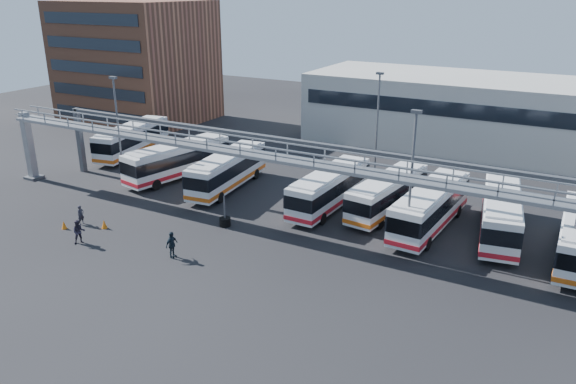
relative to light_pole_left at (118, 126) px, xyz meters
The scene contains 20 objects.
ground 18.78m from the light_pole_left, 26.57° to the right, with size 140.00×140.00×0.00m, color black.
gantry 16.14m from the light_pole_left, ahead, with size 51.40×5.15×7.10m.
apartment_building 28.52m from the light_pole_left, 129.29° to the left, with size 18.00×15.00×16.00m, color brown.
warehouse 41.07m from the light_pole_left, 46.97° to the left, with size 42.00×14.00×8.00m, color #9E9E99.
light_pole_left is the anchor object (origin of this frame).
light_pole_mid 28.02m from the light_pole_left, ahead, with size 0.70×0.35×10.21m.
light_pole_back 24.41m from the light_pole_left, 34.99° to the left, with size 0.70×0.35×10.21m.
bus_0 10.71m from the light_pole_left, 128.23° to the left, with size 4.58×11.52×3.41m.
bus_2 6.48m from the light_pole_left, 50.18° to the left, with size 4.89×11.68×3.46m.
bus_3 10.83m from the light_pole_left, 22.14° to the left, with size 3.67×11.28×3.37m.
bus_5 20.47m from the light_pole_left, 11.39° to the left, with size 2.89×11.01×3.32m.
bus_6 25.24m from the light_pole_left, 12.28° to the left, with size 3.69×10.73×3.19m.
bus_7 28.83m from the light_pole_left, ahead, with size 3.37×11.51×3.45m.
bus_8 33.90m from the light_pole_left, ahead, with size 4.42×11.66×3.46m.
pedestrian_a 10.75m from the light_pole_left, 65.67° to the right, with size 0.57×0.38×1.57m, color #222129.
pedestrian_b 13.93m from the light_pole_left, 59.58° to the right, with size 0.89×0.69×1.83m, color #27212E.
pedestrian_d 17.77m from the light_pole_left, 34.82° to the right, with size 1.13×0.47×1.93m, color #19242D.
cone_left 11.90m from the light_pole_left, 70.95° to the right, with size 0.41×0.41×0.65m, color #D2610B.
cone_right 11.73m from the light_pole_left, 53.98° to the right, with size 0.44×0.44×0.70m, color #D2610B.
tire_stack 15.49m from the light_pole_left, 13.91° to the right, with size 0.88×0.88×2.52m.
Camera 1 is at (22.07, -28.67, 17.83)m, focal length 35.00 mm.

